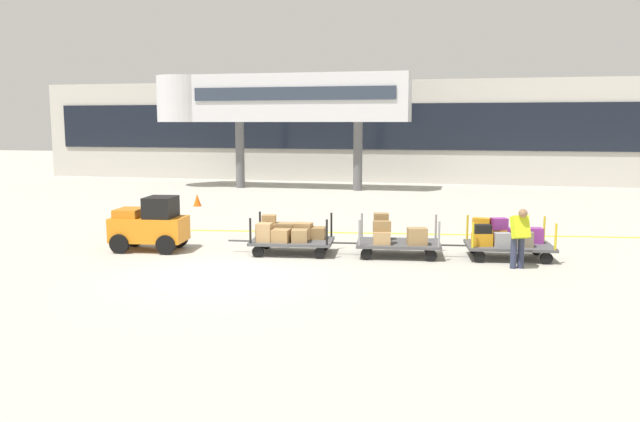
# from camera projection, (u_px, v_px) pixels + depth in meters

# --- Properties ---
(ground_plane) EXTENTS (120.00, 120.00, 0.00)m
(ground_plane) POSITION_uv_depth(u_px,v_px,m) (220.00, 275.00, 15.51)
(ground_plane) COLOR #B2ADA0
(apron_lead_line) EXTENTS (19.33, 2.68, 0.01)m
(apron_lead_line) POSITION_uv_depth(u_px,v_px,m) (406.00, 234.00, 21.23)
(apron_lead_line) COLOR yellow
(apron_lead_line) RESTS_ON ground_plane
(terminal_building) EXTENTS (44.57, 2.51, 6.27)m
(terminal_building) POSITION_uv_depth(u_px,v_px,m) (373.00, 131.00, 40.16)
(terminal_building) COLOR #BCB7AD
(terminal_building) RESTS_ON ground_plane
(jet_bridge) EXTENTS (14.45, 3.00, 6.33)m
(jet_bridge) POSITION_uv_depth(u_px,v_px,m) (269.00, 99.00, 35.23)
(jet_bridge) COLOR silver
(jet_bridge) RESTS_ON ground_plane
(baggage_tug) EXTENTS (2.21, 1.43, 1.58)m
(baggage_tug) POSITION_uv_depth(u_px,v_px,m) (150.00, 225.00, 18.39)
(baggage_tug) COLOR orange
(baggage_tug) RESTS_ON ground_plane
(baggage_cart_lead) EXTENTS (3.06, 1.65, 1.10)m
(baggage_cart_lead) POSITION_uv_depth(u_px,v_px,m) (288.00, 235.00, 18.01)
(baggage_cart_lead) COLOR #4C4C4F
(baggage_cart_lead) RESTS_ON ground_plane
(baggage_cart_middle) EXTENTS (3.06, 1.65, 1.16)m
(baggage_cart_middle) POSITION_uv_depth(u_px,v_px,m) (397.00, 238.00, 17.60)
(baggage_cart_middle) COLOR #4C4C4F
(baggage_cart_middle) RESTS_ON ground_plane
(baggage_cart_tail) EXTENTS (3.06, 1.65, 1.10)m
(baggage_cart_tail) POSITION_uv_depth(u_px,v_px,m) (505.00, 239.00, 17.34)
(baggage_cart_tail) COLOR #4C4C4F
(baggage_cart_tail) RESTS_ON ground_plane
(baggage_handler) EXTENTS (0.53, 0.54, 1.56)m
(baggage_handler) POSITION_uv_depth(u_px,v_px,m) (519.00, 235.00, 16.02)
(baggage_handler) COLOR #2D334C
(baggage_handler) RESTS_ON ground_plane
(safety_cone_near) EXTENTS (0.36, 0.36, 0.55)m
(safety_cone_near) POSITION_uv_depth(u_px,v_px,m) (197.00, 200.00, 28.23)
(safety_cone_near) COLOR #EA590F
(safety_cone_near) RESTS_ON ground_plane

